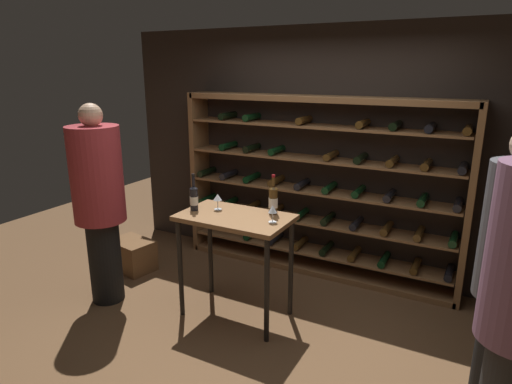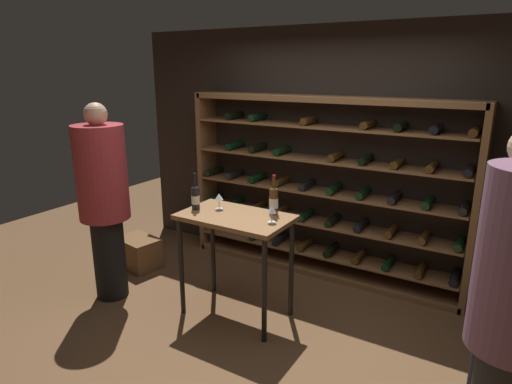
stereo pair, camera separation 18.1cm
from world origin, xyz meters
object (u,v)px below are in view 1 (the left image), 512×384
Objects in this scene: person_guest_plum_blouse at (99,197)px; person_bystander_red_print at (512,261)px; wine_crate at (132,255)px; wine_glass_stemmed_left at (273,210)px; wine_rack at (318,189)px; wine_bottle_black_capsule at (273,200)px; tasting_table at (235,230)px; wine_glass_stemmed_right at (218,198)px; wine_bottle_green_slim at (194,198)px.

person_bystander_red_print is at bearing 26.56° from person_guest_plum_blouse.
wine_glass_stemmed_left is (1.88, -0.26, 0.90)m from wine_crate.
wine_rack is 2.19m from wine_crate.
wine_bottle_black_capsule is at bearing -92.48° from wine_rack.
tasting_table is 6.69× the size of wine_glass_stemmed_right.
wine_glass_stemmed_right is (1.29, -0.19, 0.90)m from wine_crate.
person_bystander_red_print is 5.35× the size of wine_bottle_black_capsule.
wine_rack is 1.21m from wine_glass_stemmed_left.
wine_rack is at bearing 60.28° from wine_bottle_green_slim.
wine_glass_stemmed_right is (-0.53, -1.13, 0.12)m from wine_rack.
wine_rack is at bearing -173.80° from person_bystander_red_print.
person_bystander_red_print is at bearing -10.74° from wine_bottle_black_capsule.
wine_bottle_black_capsule is (1.78, -0.06, 0.92)m from wine_crate.
tasting_table is 0.34m from wine_glass_stemmed_right.
wine_glass_stemmed_right reaches higher than tasting_table.
person_guest_plum_blouse is at bearing -167.70° from wine_glass_stemmed_left.
wine_bottle_black_capsule reaches higher than tasting_table.
wine_bottle_black_capsule is at bearing 14.85° from wine_glass_stemmed_right.
wine_glass_stemmed_left is 1.02× the size of wine_glass_stemmed_right.
wine_bottle_green_slim is 0.21m from wine_glass_stemmed_right.
wine_rack is at bearing 92.62° from wine_glass_stemmed_left.
person_bystander_red_print is at bearing -4.74° from wine_glass_stemmed_left.
wine_bottle_green_slim is 0.71m from wine_bottle_black_capsule.
wine_glass_stemmed_left is at bearing -64.04° from wine_bottle_black_capsule.
tasting_table is at bearing -104.72° from wine_rack.
wine_bottle_green_slim reaches higher than wine_crate.
person_guest_plum_blouse is (-3.33, -0.21, 0.00)m from person_bystander_red_print.
wine_rack reaches higher than tasting_table.
wine_glass_stemmed_left is (0.37, -0.00, 0.24)m from tasting_table.
wine_bottle_black_capsule is at bearing 115.96° from wine_glass_stemmed_left.
wine_bottle_green_slim reaches higher than tasting_table.
wine_rack is 20.57× the size of wine_glass_stemmed_left.
wine_glass_stemmed_right is at bearing -165.15° from wine_bottle_black_capsule.
person_bystander_red_print reaches higher than wine_glass_stemmed_right.
tasting_table is at bearing -9.74° from wine_crate.
wine_rack reaches higher than person_guest_plum_blouse.
wine_glass_stemmed_left is (0.10, -0.20, -0.02)m from wine_bottle_black_capsule.
wine_rack is at bearing 27.15° from wine_crate.
wine_bottle_green_slim is at bearing 42.75° from person_guest_plum_blouse.
person_guest_plum_blouse reaches higher than wine_glass_stemmed_left.
wine_bottle_black_capsule is at bearing -1.96° from wine_crate.
wine_bottle_green_slim is 0.95× the size of wine_bottle_black_capsule.
wine_crate is 1.47m from wine_bottle_green_slim.
wine_bottle_black_capsule is (0.67, 0.25, 0.01)m from wine_bottle_green_slim.
person_guest_plum_blouse is at bearing -159.98° from wine_bottle_black_capsule.
tasting_table is 0.47m from wine_bottle_green_slim.
wine_bottle_green_slim is at bearing -15.42° from wine_crate.
person_guest_plum_blouse is at bearing -164.11° from tasting_table.
wine_glass_stemmed_right is at bearing 45.31° from person_guest_plum_blouse.
wine_bottle_black_capsule is at bearing 42.95° from person_guest_plum_blouse.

